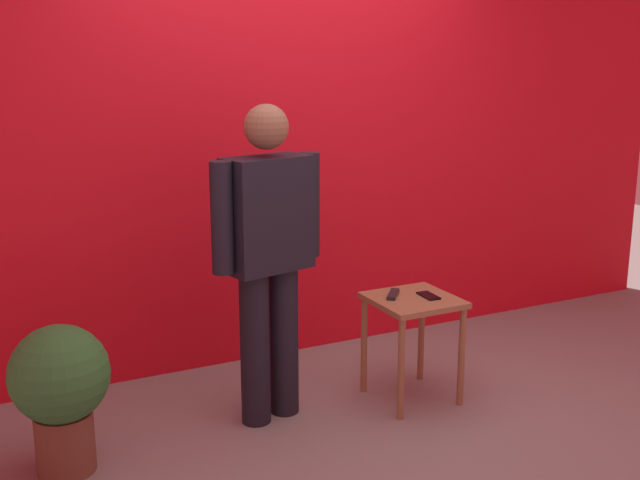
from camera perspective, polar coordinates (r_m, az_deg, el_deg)
The scene contains 7 objects.
ground_plane at distance 3.88m, azimuth 6.08°, elevation -14.64°, with size 12.00×12.00×0.00m, color gray.
back_wall_red at distance 4.67m, azimuth -2.75°, elevation 7.85°, with size 5.97×0.12×2.74m, color red.
standing_person at distance 3.80m, azimuth -3.87°, elevation -0.63°, with size 0.64×0.31×1.61m.
side_table at distance 4.16m, azimuth 6.90°, elevation -5.70°, with size 0.44×0.44×0.58m.
cell_phone at distance 4.15m, azimuth 8.05°, elevation -4.11°, with size 0.07×0.14×0.01m, color black.
tv_remote at distance 4.14m, azimuth 5.45°, elevation -4.03°, with size 0.04×0.17×0.02m, color black.
potted_plant at distance 3.63m, azimuth -18.70°, elevation -10.27°, with size 0.44×0.44×0.69m.
Camera 1 is at (-1.88, -2.87, 1.82)m, focal length 43.13 mm.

